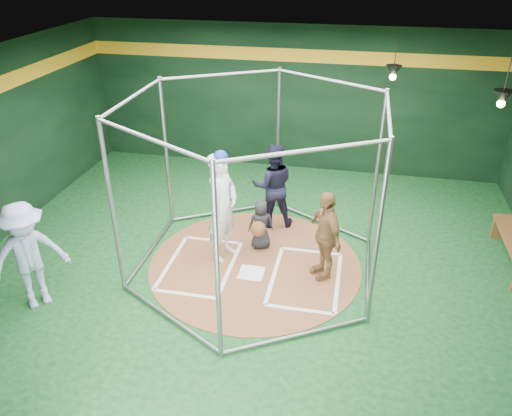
# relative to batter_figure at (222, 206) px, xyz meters

# --- Properties ---
(room_shell) EXTENTS (10.10, 9.10, 3.53)m
(room_shell) POSITION_rel_batter_figure_xyz_m (0.61, -0.14, 0.72)
(room_shell) COLOR #0D3D16
(room_shell) RESTS_ON ground
(clay_disc) EXTENTS (3.80, 3.80, 0.01)m
(clay_disc) POSITION_rel_batter_figure_xyz_m (0.61, -0.15, -1.03)
(clay_disc) COLOR brown
(clay_disc) RESTS_ON ground
(home_plate) EXTENTS (0.43, 0.43, 0.01)m
(home_plate) POSITION_rel_batter_figure_xyz_m (0.61, -0.45, -1.02)
(home_plate) COLOR white
(home_plate) RESTS_ON clay_disc
(batter_box_left) EXTENTS (1.17, 1.77, 0.01)m
(batter_box_left) POSITION_rel_batter_figure_xyz_m (-0.34, -0.40, -1.02)
(batter_box_left) COLOR white
(batter_box_left) RESTS_ON clay_disc
(batter_box_right) EXTENTS (1.17, 1.77, 0.01)m
(batter_box_right) POSITION_rel_batter_figure_xyz_m (1.56, -0.40, -1.02)
(batter_box_right) COLOR white
(batter_box_right) RESTS_ON clay_disc
(batting_cage) EXTENTS (4.05, 4.67, 3.00)m
(batting_cage) POSITION_rel_batter_figure_xyz_m (0.61, -0.15, 0.46)
(batting_cage) COLOR gray
(batting_cage) RESTS_ON ground
(pendant_lamp_near) EXTENTS (0.34, 0.34, 0.90)m
(pendant_lamp_near) POSITION_rel_batter_figure_xyz_m (2.81, 3.45, 1.70)
(pendant_lamp_near) COLOR black
(pendant_lamp_near) RESTS_ON room_shell
(pendant_lamp_far) EXTENTS (0.34, 0.34, 0.90)m
(pendant_lamp_far) POSITION_rel_batter_figure_xyz_m (4.61, 1.85, 1.70)
(pendant_lamp_far) COLOR black
(pendant_lamp_far) RESTS_ON room_shell
(batter_figure) EXTENTS (0.66, 0.84, 2.08)m
(batter_figure) POSITION_rel_batter_figure_xyz_m (0.00, 0.00, 0.00)
(batter_figure) COLOR white
(batter_figure) RESTS_ON clay_disc
(visitor_leopard) EXTENTS (0.83, 1.00, 1.60)m
(visitor_leopard) POSITION_rel_batter_figure_xyz_m (1.83, -0.22, -0.23)
(visitor_leopard) COLOR tan
(visitor_leopard) RESTS_ON clay_disc
(catcher_figure) EXTENTS (0.55, 0.61, 0.98)m
(catcher_figure) POSITION_rel_batter_figure_xyz_m (0.61, 0.39, -0.53)
(catcher_figure) COLOR black
(catcher_figure) RESTS_ON clay_disc
(umpire) EXTENTS (0.98, 0.85, 1.73)m
(umpire) POSITION_rel_batter_figure_xyz_m (0.66, 1.33, -0.16)
(umpire) COLOR black
(umpire) RESTS_ON clay_disc
(bystander_blue) EXTENTS (1.28, 1.31, 1.80)m
(bystander_blue) POSITION_rel_batter_figure_xyz_m (-2.55, -1.92, -0.14)
(bystander_blue) COLOR #9DAED0
(bystander_blue) RESTS_ON ground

